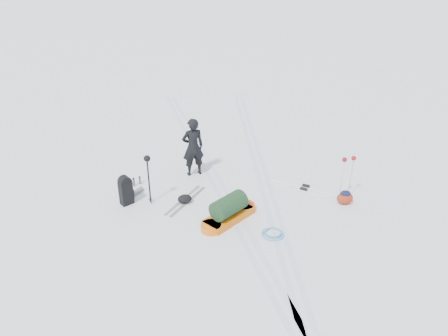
{
  "coord_description": "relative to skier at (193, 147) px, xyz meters",
  "views": [
    {
      "loc": [
        -2.02,
        -9.47,
        5.95
      ],
      "look_at": [
        -0.06,
        0.09,
        0.95
      ],
      "focal_mm": 35.0,
      "sensor_mm": 36.0,
      "label": 1
    }
  ],
  "objects": [
    {
      "name": "ground",
      "position": [
        0.63,
        -1.71,
        -0.86
      ],
      "size": [
        200.0,
        200.0,
        0.0
      ],
      "primitive_type": "plane",
      "color": "white",
      "rests_on": "ground"
    },
    {
      "name": "snow_hill_backdrop",
      "position": [
        63.31,
        82.31,
        -69.88
      ],
      "size": [
        359.5,
        192.0,
        162.45
      ],
      "color": "white",
      "rests_on": "ground"
    },
    {
      "name": "ski_tracks",
      "position": [
        1.24,
        -0.84,
        -0.86
      ],
      "size": [
        3.38,
        17.97,
        0.01
      ],
      "color": "silver",
      "rests_on": "ground"
    },
    {
      "name": "skier",
      "position": [
        0.0,
        0.0,
        0.0
      ],
      "size": [
        0.68,
        0.5,
        1.72
      ],
      "primitive_type": "imported",
      "rotation": [
        0.0,
        0.0,
        3.29
      ],
      "color": "black",
      "rests_on": "ground"
    },
    {
      "name": "pulk_sled",
      "position": [
        0.49,
        -2.52,
        -0.61
      ],
      "size": [
        1.67,
        1.39,
        0.65
      ],
      "rotation": [
        0.0,
        0.0,
        0.62
      ],
      "color": "#D15F0C",
      "rests_on": "ground"
    },
    {
      "name": "expedition_rucksack",
      "position": [
        -1.88,
        -1.22,
        -0.49
      ],
      "size": [
        0.64,
        0.82,
        0.8
      ],
      "rotation": [
        0.0,
        0.0,
        0.5
      ],
      "color": "black",
      "rests_on": "ground"
    },
    {
      "name": "ski_poles_black",
      "position": [
        -1.32,
        -1.35,
        0.25
      ],
      "size": [
        0.17,
        0.2,
        1.36
      ],
      "rotation": [
        0.0,
        0.0,
        -0.4
      ],
      "color": "black",
      "rests_on": "ground"
    },
    {
      "name": "ski_poles_silver",
      "position": [
        3.67,
        -2.15,
        0.16
      ],
      "size": [
        0.39,
        0.16,
        1.22
      ],
      "rotation": [
        0.0,
        0.0,
        0.29
      ],
      "color": "silver",
      "rests_on": "ground"
    },
    {
      "name": "touring_skis_grey",
      "position": [
        -0.42,
        -1.44,
        -0.85
      ],
      "size": [
        1.23,
        1.43,
        0.06
      ],
      "rotation": [
        0.0,
        0.0,
        0.89
      ],
      "color": "gray",
      "rests_on": "ground"
    },
    {
      "name": "touring_skis_white",
      "position": [
        2.85,
        -1.47,
        -0.84
      ],
      "size": [
        1.75,
        1.49,
        0.07
      ],
      "rotation": [
        0.0,
        0.0,
        -0.68
      ],
      "color": "white",
      "rests_on": "ground"
    },
    {
      "name": "rope_coil",
      "position": [
        1.36,
        -3.32,
        -0.83
      ],
      "size": [
        0.53,
        0.53,
        0.06
      ],
      "rotation": [
        0.0,
        0.0,
        0.01
      ],
      "color": "#5C9FDF",
      "rests_on": "ground"
    },
    {
      "name": "small_daypack",
      "position": [
        3.58,
        -2.39,
        -0.68
      ],
      "size": [
        0.51,
        0.44,
        0.37
      ],
      "rotation": [
        0.0,
        0.0,
        -0.33
      ],
      "color": "maroon",
      "rests_on": "ground"
    },
    {
      "name": "thermos_pair",
      "position": [
        -1.64,
        -0.32,
        -0.74
      ],
      "size": [
        0.25,
        0.17,
        0.25
      ],
      "rotation": [
        0.0,
        0.0,
        -0.31
      ],
      "color": "#515558",
      "rests_on": "ground"
    },
    {
      "name": "stuff_sack",
      "position": [
        -0.45,
        -1.53,
        -0.75
      ],
      "size": [
        0.39,
        0.31,
        0.23
      ],
      "rotation": [
        0.0,
        0.0,
        -0.1
      ],
      "color": "black",
      "rests_on": "ground"
    }
  ]
}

